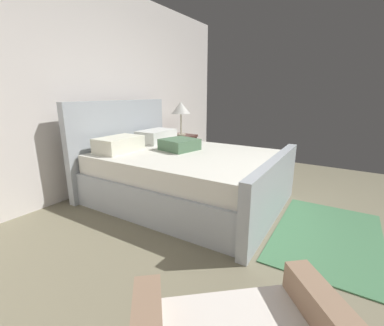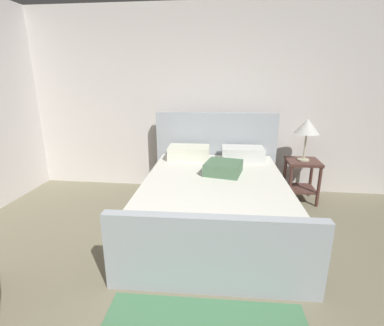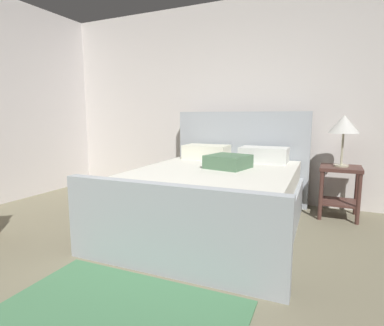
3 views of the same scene
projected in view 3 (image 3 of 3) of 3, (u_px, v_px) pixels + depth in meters
The scene contains 6 objects.
ground_plane at pixel (111, 306), 1.93m from camera, with size 5.61×5.69×0.02m, color #767058.
wall_back at pixel (242, 102), 4.34m from camera, with size 5.73×0.12×2.73m, color silver.
bed at pixel (217, 194), 3.30m from camera, with size 1.82×2.31×1.23m.
nightstand_right at pixel (340, 183), 3.57m from camera, with size 0.44×0.44×0.60m.
table_lamp_right at pixel (344, 125), 3.47m from camera, with size 0.33×0.33×0.58m.
area_rug at pixel (117, 315), 1.82m from camera, with size 1.48×0.91×0.01m, color #45784F.
Camera 3 is at (1.20, -1.41, 1.16)m, focal length 28.92 mm.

